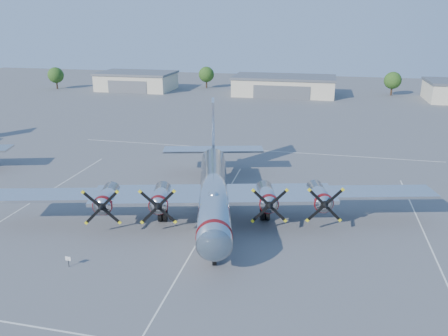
% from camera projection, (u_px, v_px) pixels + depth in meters
% --- Properties ---
extents(ground, '(260.00, 260.00, 0.00)m').
position_uv_depth(ground, '(216.00, 211.00, 49.56)').
color(ground, '#5A5A5D').
rests_on(ground, ground).
extents(parking_lines, '(60.00, 50.08, 0.01)m').
position_uv_depth(parking_lines, '(212.00, 217.00, 47.94)').
color(parking_lines, silver).
rests_on(parking_lines, ground).
extents(hangar_west, '(22.60, 14.60, 5.40)m').
position_uv_depth(hangar_west, '(137.00, 81.00, 133.70)').
color(hangar_west, beige).
rests_on(hangar_west, ground).
extents(hangar_center, '(28.60, 14.60, 5.40)m').
position_uv_depth(hangar_center, '(284.00, 85.00, 124.34)').
color(hangar_center, beige).
rests_on(hangar_center, ground).
extents(tree_far_west, '(4.80, 4.80, 6.64)m').
position_uv_depth(tree_far_west, '(56.00, 75.00, 134.76)').
color(tree_far_west, '#382619').
rests_on(tree_far_west, ground).
extents(tree_west, '(4.80, 4.80, 6.64)m').
position_uv_depth(tree_west, '(206.00, 74.00, 136.47)').
color(tree_west, '#382619').
rests_on(tree_west, ground).
extents(tree_east, '(4.80, 4.80, 6.64)m').
position_uv_depth(tree_east, '(393.00, 80.00, 123.18)').
color(tree_east, '#382619').
rests_on(tree_east, ground).
extents(main_bomber_b29, '(53.15, 42.44, 10.34)m').
position_uv_depth(main_bomber_b29, '(214.00, 213.00, 49.14)').
color(main_bomber_b29, silver).
rests_on(main_bomber_b29, ground).
extents(info_placard, '(0.53, 0.06, 1.01)m').
position_uv_depth(info_placard, '(68.00, 260.00, 38.15)').
color(info_placard, black).
rests_on(info_placard, ground).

